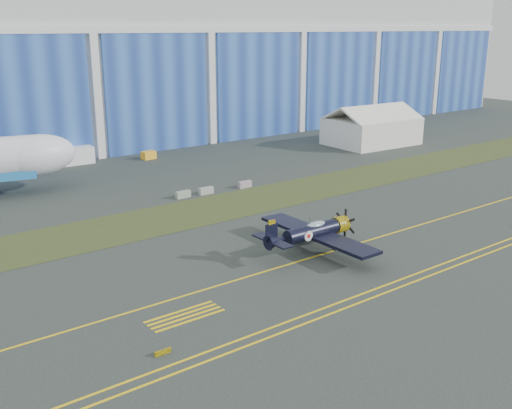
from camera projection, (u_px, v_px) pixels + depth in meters
ground at (295, 238)px, 61.79m from camera, size 260.00×260.00×0.00m
grass_median at (220, 207)px, 72.48m from camera, size 260.00×10.00×0.02m
hangar at (47, 60)px, 112.37m from camera, size 220.00×45.70×30.00m
taxiway_centreline at (329, 252)px, 57.97m from camera, size 200.00×0.20×0.02m
edge_line_near at (407, 284)px, 50.71m from camera, size 80.00×0.20×0.02m
edge_line_far at (398, 281)px, 51.48m from camera, size 80.00×0.20×0.02m
hold_short_ladder at (185, 316)px, 45.18m from camera, size 6.00×2.40×0.02m
guard_board_left at (163, 352)px, 39.84m from camera, size 1.20×0.15×0.35m
warbird at (312, 232)px, 57.67m from camera, size 11.88×14.34×4.25m
tent at (372, 124)px, 110.40m from camera, size 16.38×12.37×7.35m
shipping_container at (74, 156)px, 94.70m from camera, size 6.21×2.63×2.66m
tug at (149, 155)px, 98.70m from camera, size 2.36×1.61×1.30m
gse_box at (368, 124)px, 129.61m from camera, size 3.07×2.24×1.65m
barrier_a at (183, 195)px, 76.27m from camera, size 2.01×0.63×0.90m
barrier_b at (206, 191)px, 78.02m from camera, size 2.00×0.61×0.90m
barrier_c at (245, 184)px, 81.16m from camera, size 2.01×0.65×0.90m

